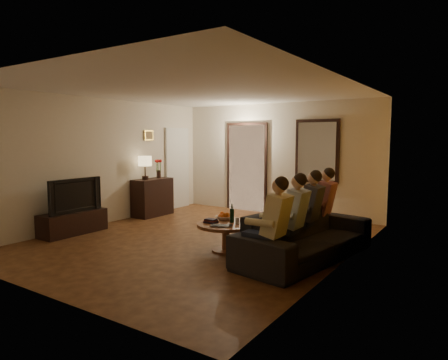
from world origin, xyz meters
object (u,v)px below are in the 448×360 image
Objects in this scene: tv at (72,195)px; person_c at (307,215)px; laptop at (221,226)px; person_b at (291,222)px; dresser at (153,197)px; person_a at (272,230)px; dog at (257,230)px; tv_stand at (73,223)px; bowl at (224,218)px; wine_bottle at (232,213)px; coffee_table at (226,237)px; table_lamp at (145,168)px; person_d at (321,209)px; sofa at (306,235)px.

person_c is (4.13, 1.23, -0.13)m from tv.
person_b is at bearing -13.24° from laptop.
dresser is 2.92× the size of laptop.
person_a is 0.60m from person_b.
person_c reaches higher than dog.
tv_stand is 4.83× the size of bowl.
dog is 1.81× the size of wine_bottle.
person_b is (4.13, 0.63, 0.39)m from tv_stand.
coffee_table is 2.79× the size of laptop.
person_a is at bearing -46.46° from laptop.
person_c is at bearing -9.38° from table_lamp.
person_b is 3.87× the size of wine_bottle.
person_d is 1.68m from coffee_table.
table_lamp is 3.11m from bowl.
sofa is 2.05× the size of person_d.
table_lamp is 4.16m from person_d.
person_d reaches higher than dresser.
table_lamp is 3.50m from dog.
sofa is (4.23, 0.93, -0.37)m from tv.
wine_bottle is at bearing 67.91° from laptop.
sofa is 1.25m from coffee_table.
dog is at bearing 60.56° from wine_bottle.
person_a reaches higher than tv_stand.
tv is at bearing -90.00° from tv_stand.
person_d is 1.54m from wine_bottle.
laptop is (3.12, 0.33, -0.27)m from tv.
wine_bottle is at bearing -21.28° from table_lamp.
person_b is (0.00, 0.60, 0.00)m from person_a.
dresser is at bearing 175.82° from person_d.
person_a is at bearing -24.51° from table_lamp.
tv is 4.21× the size of bowl.
sofa is (4.23, 0.93, 0.15)m from tv_stand.
dog is 0.58m from coffee_table.
person_c is 1.32m from coffee_table.
dog is at bearing -71.30° from tv.
person_c is 4.63× the size of bowl.
wine_bottle is at bearing 175.39° from person_b.
person_c reaches higher than bowl.
wine_bottle is (-1.06, -0.51, 0.01)m from person_c.
bowl is 0.79× the size of laptop.
person_a is (-0.10, -0.90, 0.24)m from sofa.
dog reaches higher than coffee_table.
person_a is at bearing -90.00° from person_c.
laptop is (-0.18, -0.79, 0.18)m from dog.
table_lamp is at bearing 158.72° from wine_bottle.
table_lamp is at bearing 159.25° from bowl.
wine_bottle is (-1.06, 0.69, 0.01)m from person_a.
person_d reaches higher than laptop.
wine_bottle reaches higher than bowl.
bowl is (-0.46, -0.29, 0.20)m from dog.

